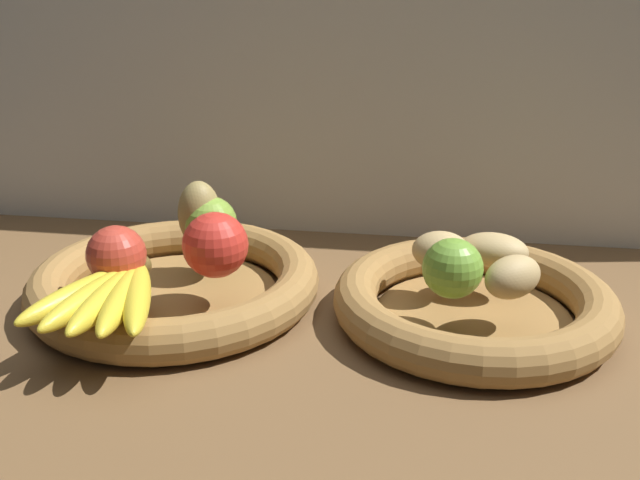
{
  "coord_description": "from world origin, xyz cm",
  "views": [
    {
      "loc": [
        10.82,
        -72.76,
        38.2
      ],
      "look_at": [
        -0.7,
        1.78,
        9.06
      ],
      "focal_mm": 39.26,
      "sensor_mm": 36.0,
      "label": 1
    }
  ],
  "objects_px": {
    "potato_small": "(513,277)",
    "lime_near": "(453,268)",
    "potato_oblong": "(441,251)",
    "apple_green_back": "(210,223)",
    "banana_bunch_front": "(110,295)",
    "potato_back": "(494,250)",
    "fruit_bowl_left": "(176,283)",
    "fruit_bowl_right": "(474,303)",
    "apple_red_right": "(215,245)",
    "pear_brown": "(200,214)",
    "apple_red_front": "(116,255)"
  },
  "relations": [
    {
      "from": "fruit_bowl_right",
      "to": "banana_bunch_front",
      "type": "distance_m",
      "value": 0.41
    },
    {
      "from": "fruit_bowl_right",
      "to": "potato_back",
      "type": "distance_m",
      "value": 0.07
    },
    {
      "from": "apple_red_front",
      "to": "potato_oblong",
      "type": "height_order",
      "value": "apple_red_front"
    },
    {
      "from": "apple_red_front",
      "to": "potato_oblong",
      "type": "relative_size",
      "value": 0.98
    },
    {
      "from": "apple_red_right",
      "to": "potato_oblong",
      "type": "bearing_deg",
      "value": 13.21
    },
    {
      "from": "fruit_bowl_left",
      "to": "lime_near",
      "type": "distance_m",
      "value": 0.34
    },
    {
      "from": "fruit_bowl_right",
      "to": "pear_brown",
      "type": "relative_size",
      "value": 3.74
    },
    {
      "from": "apple_red_front",
      "to": "banana_bunch_front",
      "type": "distance_m",
      "value": 0.07
    },
    {
      "from": "potato_oblong",
      "to": "banana_bunch_front",
      "type": "bearing_deg",
      "value": -155.53
    },
    {
      "from": "fruit_bowl_left",
      "to": "pear_brown",
      "type": "height_order",
      "value": "pear_brown"
    },
    {
      "from": "fruit_bowl_left",
      "to": "pear_brown",
      "type": "relative_size",
      "value": 4.06
    },
    {
      "from": "apple_red_right",
      "to": "potato_back",
      "type": "height_order",
      "value": "apple_red_right"
    },
    {
      "from": "apple_green_back",
      "to": "potato_small",
      "type": "distance_m",
      "value": 0.37
    },
    {
      "from": "fruit_bowl_left",
      "to": "fruit_bowl_right",
      "type": "relative_size",
      "value": 1.09
    },
    {
      "from": "fruit_bowl_right",
      "to": "apple_red_front",
      "type": "relative_size",
      "value": 4.86
    },
    {
      "from": "apple_red_right",
      "to": "potato_small",
      "type": "bearing_deg",
      "value": -1.17
    },
    {
      "from": "potato_back",
      "to": "pear_brown",
      "type": "bearing_deg",
      "value": 178.79
    },
    {
      "from": "fruit_bowl_left",
      "to": "pear_brown",
      "type": "distance_m",
      "value": 0.09
    },
    {
      "from": "potato_oblong",
      "to": "lime_near",
      "type": "relative_size",
      "value": 1.03
    },
    {
      "from": "apple_red_right",
      "to": "pear_brown",
      "type": "relative_size",
      "value": 0.88
    },
    {
      "from": "potato_small",
      "to": "fruit_bowl_left",
      "type": "bearing_deg",
      "value": 174.84
    },
    {
      "from": "apple_red_right",
      "to": "fruit_bowl_left",
      "type": "bearing_deg",
      "value": 155.29
    },
    {
      "from": "fruit_bowl_right",
      "to": "banana_bunch_front",
      "type": "height_order",
      "value": "banana_bunch_front"
    },
    {
      "from": "potato_oblong",
      "to": "pear_brown",
      "type": "bearing_deg",
      "value": 175.17
    },
    {
      "from": "banana_bunch_front",
      "to": "potato_back",
      "type": "relative_size",
      "value": 2.23
    },
    {
      "from": "fruit_bowl_left",
      "to": "apple_green_back",
      "type": "xyz_separation_m",
      "value": [
        0.03,
        0.05,
        0.06
      ]
    },
    {
      "from": "fruit_bowl_right",
      "to": "potato_back",
      "type": "relative_size",
      "value": 3.99
    },
    {
      "from": "potato_oblong",
      "to": "potato_back",
      "type": "bearing_deg",
      "value": 15.95
    },
    {
      "from": "apple_red_right",
      "to": "lime_near",
      "type": "relative_size",
      "value": 1.16
    },
    {
      "from": "potato_oblong",
      "to": "apple_green_back",
      "type": "bearing_deg",
      "value": 175.6
    },
    {
      "from": "fruit_bowl_left",
      "to": "potato_oblong",
      "type": "relative_size",
      "value": 5.2
    },
    {
      "from": "fruit_bowl_right",
      "to": "pear_brown",
      "type": "distance_m",
      "value": 0.35
    },
    {
      "from": "fruit_bowl_right",
      "to": "pear_brown",
      "type": "xyz_separation_m",
      "value": [
        -0.34,
        0.06,
        0.07
      ]
    },
    {
      "from": "fruit_bowl_right",
      "to": "potato_back",
      "type": "height_order",
      "value": "potato_back"
    },
    {
      "from": "apple_red_front",
      "to": "banana_bunch_front",
      "type": "xyz_separation_m",
      "value": [
        0.02,
        -0.06,
        -0.02
      ]
    },
    {
      "from": "banana_bunch_front",
      "to": "lime_near",
      "type": "relative_size",
      "value": 2.77
    },
    {
      "from": "potato_small",
      "to": "potato_back",
      "type": "relative_size",
      "value": 0.88
    },
    {
      "from": "apple_red_front",
      "to": "pear_brown",
      "type": "height_order",
      "value": "pear_brown"
    },
    {
      "from": "apple_red_front",
      "to": "banana_bunch_front",
      "type": "bearing_deg",
      "value": -73.99
    },
    {
      "from": "potato_oblong",
      "to": "apple_red_right",
      "type": "bearing_deg",
      "value": -166.79
    },
    {
      "from": "apple_red_right",
      "to": "lime_near",
      "type": "bearing_deg",
      "value": -3.06
    },
    {
      "from": "potato_small",
      "to": "potato_back",
      "type": "bearing_deg",
      "value": 98.97
    },
    {
      "from": "potato_small",
      "to": "lime_near",
      "type": "height_order",
      "value": "lime_near"
    },
    {
      "from": "fruit_bowl_right",
      "to": "apple_green_back",
      "type": "distance_m",
      "value": 0.34
    },
    {
      "from": "apple_red_right",
      "to": "banana_bunch_front",
      "type": "distance_m",
      "value": 0.13
    },
    {
      "from": "apple_red_right",
      "to": "pear_brown",
      "type": "bearing_deg",
      "value": 118.25
    },
    {
      "from": "pear_brown",
      "to": "lime_near",
      "type": "xyz_separation_m",
      "value": [
        0.31,
        -0.1,
        -0.01
      ]
    },
    {
      "from": "fruit_bowl_left",
      "to": "apple_red_front",
      "type": "distance_m",
      "value": 0.1
    },
    {
      "from": "apple_green_back",
      "to": "potato_back",
      "type": "distance_m",
      "value": 0.35
    },
    {
      "from": "fruit_bowl_right",
      "to": "banana_bunch_front",
      "type": "relative_size",
      "value": 1.79
    }
  ]
}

